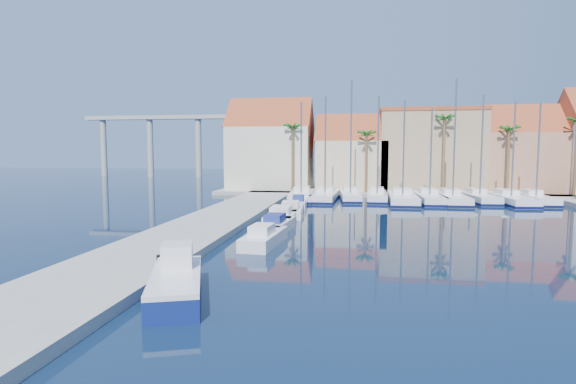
{
  "coord_description": "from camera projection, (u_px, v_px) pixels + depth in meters",
  "views": [
    {
      "loc": [
        2.67,
        -19.39,
        6.08
      ],
      "look_at": [
        -2.4,
        13.97,
        3.0
      ],
      "focal_mm": 28.0,
      "sensor_mm": 36.0,
      "label": 1
    }
  ],
  "objects": [
    {
      "name": "fishing_boat",
      "position": [
        176.0,
        281.0,
        18.64
      ],
      "size": [
        3.81,
        6.23,
        2.07
      ],
      "rotation": [
        0.0,
        0.0,
        0.34
      ],
      "color": "navy",
      "rests_on": "ground"
    },
    {
      "name": "sailboat_4",
      "position": [
        402.0,
        198.0,
        53.36
      ],
      "size": [
        3.53,
        12.04,
        11.9
      ],
      "rotation": [
        0.0,
        0.0,
        -0.03
      ],
      "color": "white",
      "rests_on": "ground"
    },
    {
      "name": "palm_3",
      "position": [
        509.0,
        131.0,
        57.32
      ],
      "size": [
        2.6,
        2.6,
        9.65
      ],
      "color": "brown",
      "rests_on": "shore_north"
    },
    {
      "name": "building_1",
      "position": [
        352.0,
        156.0,
        65.54
      ],
      "size": [
        10.3,
        8.0,
        11.0
      ],
      "color": "#CDB290",
      "rests_on": "shore_north"
    },
    {
      "name": "palm_1",
      "position": [
        367.0,
        136.0,
        60.06
      ],
      "size": [
        2.6,
        2.6,
        9.15
      ],
      "color": "brown",
      "rests_on": "shore_north"
    },
    {
      "name": "palm_0",
      "position": [
        293.0,
        129.0,
        61.47
      ],
      "size": [
        2.6,
        2.6,
        10.15
      ],
      "color": "brown",
      "rests_on": "shore_north"
    },
    {
      "name": "viaduct",
      "position": [
        178.0,
        133.0,
        105.69
      ],
      "size": [
        48.0,
        2.2,
        14.45
      ],
      "color": "#9E9E99",
      "rests_on": "ground"
    },
    {
      "name": "motorboat_west_1",
      "position": [
        276.0,
        225.0,
        33.97
      ],
      "size": [
        2.23,
        5.74,
        1.4
      ],
      "rotation": [
        0.0,
        0.0,
        -0.08
      ],
      "color": "white",
      "rests_on": "ground"
    },
    {
      "name": "shore_north",
      "position": [
        406.0,
        191.0,
        65.78
      ],
      "size": [
        54.0,
        16.0,
        0.5
      ],
      "primitive_type": "cube",
      "color": "gray",
      "rests_on": "ground"
    },
    {
      "name": "sailboat_1",
      "position": [
        325.0,
        195.0,
        55.89
      ],
      "size": [
        3.35,
        10.87,
        12.68
      ],
      "rotation": [
        0.0,
        0.0,
        -0.05
      ],
      "color": "white",
      "rests_on": "ground"
    },
    {
      "name": "sailboat_3",
      "position": [
        377.0,
        196.0,
        55.01
      ],
      "size": [
        2.63,
        8.84,
        12.6
      ],
      "rotation": [
        0.0,
        0.0,
        -0.03
      ],
      "color": "white",
      "rests_on": "ground"
    },
    {
      "name": "sailboat_7",
      "position": [
        478.0,
        197.0,
        53.57
      ],
      "size": [
        3.1,
        9.54,
        12.64
      ],
      "rotation": [
        0.0,
        0.0,
        0.07
      ],
      "color": "white",
      "rests_on": "ground"
    },
    {
      "name": "sailboat_6",
      "position": [
        452.0,
        198.0,
        52.84
      ],
      "size": [
        2.97,
        10.59,
        14.3
      ],
      "rotation": [
        0.0,
        0.0,
        -0.02
      ],
      "color": "white",
      "rests_on": "ground"
    },
    {
      "name": "sailboat_0",
      "position": [
        301.0,
        195.0,
        56.0
      ],
      "size": [
        3.52,
        10.74,
        12.0
      ],
      "rotation": [
        0.0,
        0.0,
        0.07
      ],
      "color": "white",
      "rests_on": "ground"
    },
    {
      "name": "palm_2",
      "position": [
        445.0,
        121.0,
        58.39
      ],
      "size": [
        2.6,
        2.6,
        11.15
      ],
      "color": "brown",
      "rests_on": "shore_north"
    },
    {
      "name": "building_0",
      "position": [
        271.0,
        148.0,
        67.22
      ],
      "size": [
        12.3,
        9.0,
        13.5
      ],
      "color": "beige",
      "rests_on": "shore_north"
    },
    {
      "name": "bollard",
      "position": [
        159.0,
        261.0,
        21.69
      ],
      "size": [
        0.23,
        0.23,
        0.57
      ],
      "primitive_type": "cylinder",
      "color": "black",
      "rests_on": "quay_west"
    },
    {
      "name": "sailboat_2",
      "position": [
        350.0,
        195.0,
        55.71
      ],
      "size": [
        3.03,
        8.86,
        14.59
      ],
      "rotation": [
        0.0,
        0.0,
        0.08
      ],
      "color": "white",
      "rests_on": "ground"
    },
    {
      "name": "building_3",
      "position": [
        519.0,
        153.0,
        62.05
      ],
      "size": [
        10.3,
        8.0,
        12.0
      ],
      "color": "#B17259",
      "rests_on": "shore_north"
    },
    {
      "name": "motorboat_west_2",
      "position": [
        282.0,
        216.0,
        38.84
      ],
      "size": [
        2.46,
        7.26,
        1.4
      ],
      "rotation": [
        0.0,
        0.0,
        0.02
      ],
      "color": "white",
      "rests_on": "ground"
    },
    {
      "name": "building_2",
      "position": [
        429.0,
        150.0,
        64.79
      ],
      "size": [
        14.2,
        10.2,
        11.5
      ],
      "color": "#9E8761",
      "rests_on": "shore_north"
    },
    {
      "name": "sailboat_5",
      "position": [
        429.0,
        198.0,
        53.46
      ],
      "size": [
        3.03,
        10.61,
        11.01
      ],
      "rotation": [
        0.0,
        0.0,
        0.02
      ],
      "color": "white",
      "rests_on": "ground"
    },
    {
      "name": "sailboat_8",
      "position": [
        509.0,
        199.0,
        52.04
      ],
      "size": [
        3.43,
        10.9,
        11.67
      ],
      "rotation": [
        0.0,
        0.0,
        0.06
      ],
      "color": "white",
      "rests_on": "ground"
    },
    {
      "name": "motorboat_west_0",
      "position": [
        264.0,
        237.0,
        29.12
      ],
      "size": [
        2.26,
        5.81,
        1.4
      ],
      "rotation": [
        0.0,
        0.0,
        -0.08
      ],
      "color": "white",
      "rests_on": "ground"
    },
    {
      "name": "motorboat_west_4",
      "position": [
        299.0,
        203.0,
        48.35
      ],
      "size": [
        1.88,
        5.1,
        1.4
      ],
      "rotation": [
        0.0,
        0.0,
        0.06
      ],
      "color": "white",
      "rests_on": "ground"
    },
    {
      "name": "sailboat_9",
      "position": [
        534.0,
        199.0,
        52.13
      ],
      "size": [
        2.62,
        9.03,
        11.48
      ],
      "rotation": [
        0.0,
        0.0,
        0.03
      ],
      "color": "white",
      "rests_on": "ground"
    },
    {
      "name": "quay_west",
      "position": [
        203.0,
        227.0,
        34.66
      ],
      "size": [
        6.0,
        77.0,
        0.5
      ],
      "primitive_type": "cube",
      "color": "gray",
      "rests_on": "ground"
    },
    {
      "name": "ground",
      "position": [
        294.0,
        288.0,
        20.04
      ],
      "size": [
        260.0,
        260.0,
        0.0
      ],
      "primitive_type": "plane",
      "color": "black",
      "rests_on": "ground"
    },
    {
      "name": "motorboat_west_3",
      "position": [
        291.0,
        210.0,
        42.55
      ],
      "size": [
        2.7,
        6.9,
        1.4
      ],
      "rotation": [
        0.0,
        0.0,
        0.08
      ],
      "color": "white",
      "rests_on": "ground"
    }
  ]
}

